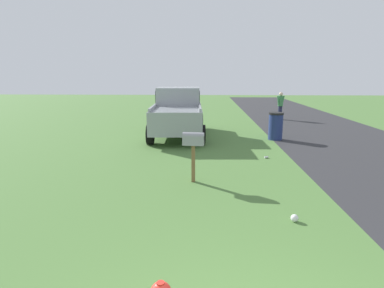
# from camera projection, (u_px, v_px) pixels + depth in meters

# --- Properties ---
(mailbox) EXTENTS (0.25, 0.54, 1.27)m
(mailbox) POSITION_uv_depth(u_px,v_px,m) (193.00, 142.00, 7.97)
(mailbox) COLOR brown
(mailbox) RESTS_ON ground
(pickup_truck) EXTENTS (5.08, 2.41, 2.09)m
(pickup_truck) POSITION_uv_depth(u_px,v_px,m) (178.00, 111.00, 14.09)
(pickup_truck) COLOR #93999E
(pickup_truck) RESTS_ON ground
(trash_bin) EXTENTS (0.60, 0.60, 1.13)m
(trash_bin) POSITION_uv_depth(u_px,v_px,m) (276.00, 126.00, 13.31)
(trash_bin) COLOR navy
(trash_bin) RESTS_ON ground
(pedestrian) EXTENTS (0.32, 0.50, 1.63)m
(pedestrian) POSITION_uv_depth(u_px,v_px,m) (280.00, 104.00, 19.11)
(pedestrian) COLOR #2D3351
(pedestrian) RESTS_ON ground
(litter_can_near_hydrant) EXTENTS (0.10, 0.13, 0.07)m
(litter_can_near_hydrant) POSITION_uv_depth(u_px,v_px,m) (266.00, 157.00, 10.44)
(litter_can_near_hydrant) COLOR silver
(litter_can_near_hydrant) RESTS_ON ground
(litter_bag_by_mailbox) EXTENTS (0.14, 0.14, 0.14)m
(litter_bag_by_mailbox) POSITION_uv_depth(u_px,v_px,m) (295.00, 218.00, 5.95)
(litter_bag_by_mailbox) COLOR silver
(litter_bag_by_mailbox) RESTS_ON ground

